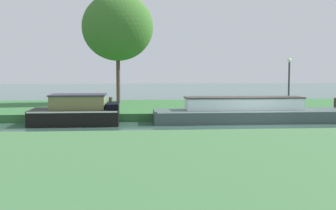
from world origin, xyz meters
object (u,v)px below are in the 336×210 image
Objects in this scene: black_barge at (77,112)px; lamp_post at (289,77)px; mooring_post_far at (111,105)px; willow_tree_left at (118,27)px; mooring_post_near at (335,104)px; slate_narrowboat at (255,112)px.

lamp_post reaches higher than black_barge.
mooring_post_far is at bearing 41.22° from black_barge.
mooring_post_far is (-0.22, -6.61, -4.58)m from willow_tree_left.
mooring_post_far is at bearing 180.00° from mooring_post_near.
willow_tree_left is at bearing 150.61° from mooring_post_near.
willow_tree_left reaches higher than mooring_post_near.
willow_tree_left reaches higher than lamp_post.
mooring_post_far is (1.54, 1.35, 0.20)m from black_barge.
black_barge is 5.14× the size of mooring_post_far.
mooring_post_near is at bearing 5.70° from black_barge.
slate_narrowboat reaches higher than mooring_post_near.
slate_narrowboat is at bearing -135.22° from lamp_post.
slate_narrowboat is 3.61× the size of lamp_post.
mooring_post_far is (-9.87, -1.32, -1.40)m from lamp_post.
willow_tree_left is at bearing 131.17° from slate_narrowboat.
mooring_post_near is at bearing 0.00° from mooring_post_far.
lamp_post is at bearing 147.74° from mooring_post_near.
willow_tree_left reaches higher than slate_narrowboat.
lamp_post is at bearing 13.16° from black_barge.
black_barge is at bearing -138.78° from mooring_post_far.
slate_narrowboat is 1.43× the size of willow_tree_left.
slate_narrowboat is 4.97m from mooring_post_near.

